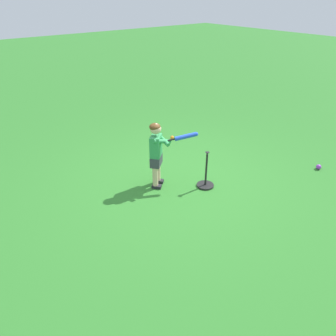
% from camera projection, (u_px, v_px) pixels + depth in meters
% --- Properties ---
extents(ground_plane, '(40.00, 40.00, 0.00)m').
position_uv_depth(ground_plane, '(184.00, 179.00, 5.53)').
color(ground_plane, '#2D7528').
extents(child_batter, '(0.73, 0.49, 1.08)m').
position_uv_depth(child_batter, '(158.00, 149.00, 5.06)').
color(child_batter, '#232328').
rests_on(child_batter, ground).
extents(play_ball_near_batter, '(0.08, 0.08, 0.08)m').
position_uv_depth(play_ball_near_batter, '(172.00, 137.00, 6.98)').
color(play_ball_near_batter, orange).
rests_on(play_ball_near_batter, ground).
extents(play_ball_behind_batter, '(0.09, 0.09, 0.09)m').
position_uv_depth(play_ball_behind_batter, '(319.00, 167.00, 5.82)').
color(play_ball_behind_batter, purple).
rests_on(play_ball_behind_batter, ground).
extents(batting_tee, '(0.28, 0.28, 0.62)m').
position_uv_depth(batting_tee, '(206.00, 181.00, 5.29)').
color(batting_tee, black).
rests_on(batting_tee, ground).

